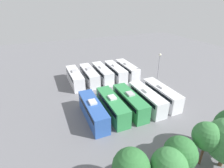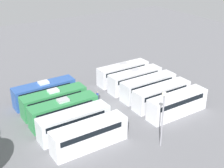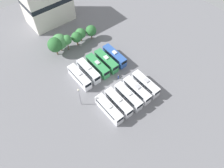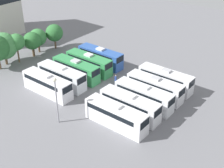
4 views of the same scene
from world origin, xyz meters
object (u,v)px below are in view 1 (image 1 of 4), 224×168
(light_pole, at_px, (159,63))
(tree_2, at_px, (207,136))
(bus_7, at_px, (130,102))
(tree_3, at_px, (180,153))
(bus_2, at_px, (102,73))
(tree_5, at_px, (131,167))
(worker_person, at_px, (102,92))
(bus_3, at_px, (89,75))
(bus_9, at_px, (93,110))
(bus_5, at_px, (161,94))
(bus_4, at_px, (75,77))
(bus_0, at_px, (127,69))
(bus_6, at_px, (147,98))
(bus_8, at_px, (112,106))
(bus_1, at_px, (115,71))
(tree_4, at_px, (169,166))

(light_pole, height_order, tree_2, light_pole)
(bus_7, xyz_separation_m, tree_3, (1.46, 14.38, 1.72))
(bus_2, relative_size, tree_5, 1.76)
(bus_7, bearing_deg, worker_person, -68.72)
(bus_3, relative_size, bus_9, 1.00)
(worker_person, bearing_deg, bus_9, 59.12)
(bus_9, distance_m, tree_5, 14.03)
(bus_5, height_order, tree_2, tree_2)
(bus_5, distance_m, tree_5, 20.49)
(bus_5, distance_m, worker_person, 12.49)
(bus_4, relative_size, bus_7, 1.00)
(bus_0, distance_m, bus_4, 14.39)
(bus_5, xyz_separation_m, worker_person, (10.15, -7.21, -1.03))
(bus_3, relative_size, tree_5, 1.76)
(bus_6, relative_size, bus_8, 1.00)
(bus_5, height_order, bus_6, same)
(bus_8, bearing_deg, bus_4, -77.24)
(bus_6, bearing_deg, bus_1, -90.77)
(tree_5, bearing_deg, bus_4, -90.89)
(bus_1, relative_size, tree_3, 1.83)
(bus_1, relative_size, bus_3, 1.00)
(bus_2, bearing_deg, bus_9, 64.35)
(bus_4, height_order, bus_6, same)
(bus_8, height_order, tree_5, tree_5)
(light_pole, bearing_deg, tree_4, 55.62)
(bus_2, relative_size, bus_3, 1.00)
(tree_2, bearing_deg, bus_8, -67.07)
(bus_4, relative_size, tree_2, 1.59)
(bus_3, height_order, tree_5, tree_5)
(bus_2, xyz_separation_m, bus_9, (7.44, 15.48, 0.00))
(bus_5, height_order, bus_9, same)
(bus_8, distance_m, tree_5, 14.64)
(bus_2, bearing_deg, tree_5, 75.32)
(bus_0, xyz_separation_m, bus_2, (7.14, -0.24, 0.00))
(worker_person, xyz_separation_m, tree_3, (-1.39, 21.71, 2.75))
(bus_4, height_order, worker_person, bus_4)
(bus_3, xyz_separation_m, tree_2, (-5.88, 29.71, 2.69))
(tree_2, xyz_separation_m, tree_4, (6.20, 0.87, -1.06))
(bus_9, bearing_deg, bus_2, -115.65)
(bus_6, height_order, tree_2, tree_2)
(bus_8, relative_size, tree_4, 1.85)
(bus_5, bearing_deg, tree_3, 58.87)
(bus_0, distance_m, bus_3, 10.72)
(bus_6, height_order, bus_7, same)
(tree_3, bearing_deg, bus_8, -81.59)
(tree_5, bearing_deg, bus_0, -116.99)
(bus_6, relative_size, bus_7, 1.00)
(bus_6, distance_m, tree_4, 16.81)
(bus_5, xyz_separation_m, tree_4, (11.00, 15.32, 1.64))
(bus_3, relative_size, bus_6, 1.00)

